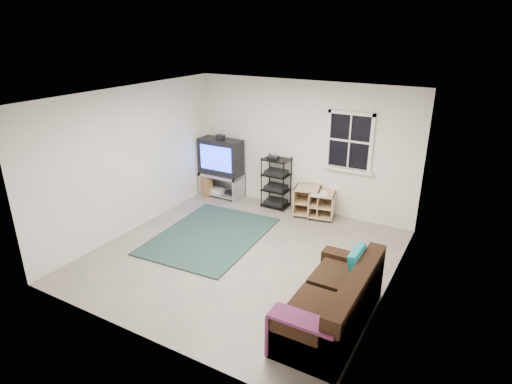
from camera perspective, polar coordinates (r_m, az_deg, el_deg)
The scene contains 8 objects.
room at distance 8.17m, azimuth 12.32°, elevation 6.14°, with size 4.60×4.62×4.60m.
tv_unit at distance 9.32m, azimuth -4.63°, elevation 3.87°, with size 0.94×0.47×1.39m.
av_rack at distance 8.81m, azimuth 2.69°, elevation 0.87°, with size 0.54×0.39×1.08m.
side_table_left at distance 8.59m, azimuth 6.91°, elevation -0.99°, with size 0.59×0.59×0.58m.
side_table_right at distance 8.48m, azimuth 8.80°, elevation -1.42°, with size 0.56×0.56×0.55m.
sofa at distance 5.60m, azimuth 10.29°, elevation -14.51°, with size 0.84×1.89×0.87m.
shag_rug at distance 7.79m, azimuth -6.11°, elevation -5.79°, with size 1.72×2.37×0.03m, color #2F2015.
paper_bag at distance 9.58m, azimuth -6.83°, elevation 0.89°, with size 0.31×0.20×0.45m, color brown.
Camera 1 is at (3.25, -5.29, 3.56)m, focal length 30.00 mm.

